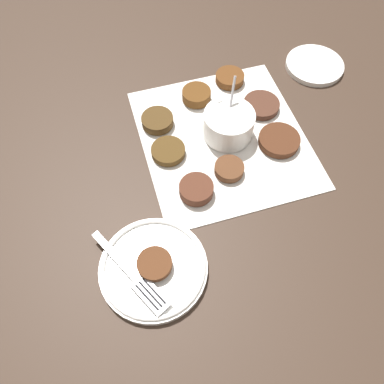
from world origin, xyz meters
name	(u,v)px	position (x,y,z in m)	size (l,w,h in m)	color
ground_plane	(230,139)	(0.00, 0.00, 0.00)	(4.00, 4.00, 0.00)	#38281E
napkin	(223,138)	(0.01, 0.01, 0.00)	(0.41, 0.39, 0.00)	silver
sauce_bowl	(227,125)	(0.01, 0.00, 0.03)	(0.11, 0.10, 0.11)	white
fritter_0	(157,121)	(0.10, 0.11, 0.01)	(0.07, 0.07, 0.02)	#473218
fritter_1	(229,169)	(-0.07, 0.05, 0.01)	(0.06, 0.06, 0.02)	#54321D
fritter_2	(261,105)	(0.04, -0.10, 0.01)	(0.08, 0.08, 0.01)	#47291D
fritter_3	(279,140)	(-0.06, -0.08, 0.01)	(0.08, 0.08, 0.02)	#482716
fritter_4	(168,151)	(0.02, 0.13, 0.01)	(0.07, 0.07, 0.01)	#4A3317
fritter_5	(196,95)	(0.13, 0.01, 0.01)	(0.06, 0.06, 0.02)	#553315
fritter_6	(230,78)	(0.14, -0.08, 0.01)	(0.06, 0.06, 0.02)	#573116
fritter_7	(196,189)	(-0.08, 0.12, 0.01)	(0.06, 0.06, 0.02)	#4D2A1C
serving_plate	(153,268)	(-0.18, 0.26, 0.01)	(0.18, 0.18, 0.02)	white
fritter_on_plate	(155,264)	(-0.18, 0.25, 0.03)	(0.06, 0.06, 0.01)	#512D19
fork	(136,278)	(-0.18, 0.29, 0.02)	(0.18, 0.07, 0.00)	silver
extra_saucer	(314,65)	(0.09, -0.28, 0.01)	(0.13, 0.13, 0.01)	white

